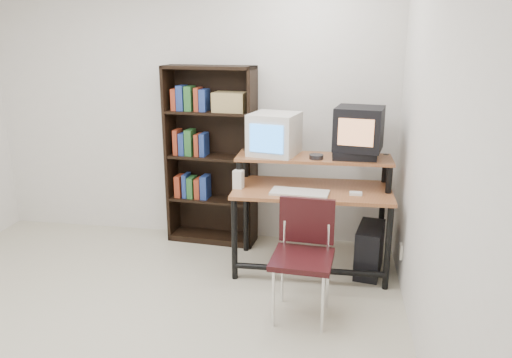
% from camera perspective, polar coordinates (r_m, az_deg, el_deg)
% --- Properties ---
extents(floor, '(4.00, 4.00, 0.01)m').
position_cam_1_polar(floor, '(3.64, -16.30, -17.65)').
color(floor, beige).
rests_on(floor, ground).
extents(back_wall, '(4.00, 0.01, 2.60)m').
position_cam_1_polar(back_wall, '(4.96, -7.64, 8.09)').
color(back_wall, silver).
rests_on(back_wall, floor).
extents(right_wall, '(0.01, 4.00, 2.60)m').
position_cam_1_polar(right_wall, '(2.84, 20.61, 1.22)').
color(right_wall, silver).
rests_on(right_wall, floor).
extents(computer_desk, '(1.33, 0.68, 0.98)m').
position_cam_1_polar(computer_desk, '(4.27, 6.46, -1.43)').
color(computer_desk, '#985931').
rests_on(computer_desk, floor).
extents(crt_monitor, '(0.46, 0.47, 0.37)m').
position_cam_1_polar(crt_monitor, '(4.32, 2.11, 5.10)').
color(crt_monitor, beige).
rests_on(crt_monitor, computer_desk).
extents(vcr, '(0.37, 0.27, 0.08)m').
position_cam_1_polar(vcr, '(4.28, 11.10, 2.71)').
color(vcr, black).
rests_on(vcr, computer_desk).
extents(crt_tv, '(0.44, 0.43, 0.36)m').
position_cam_1_polar(crt_tv, '(4.27, 11.69, 5.67)').
color(crt_tv, black).
rests_on(crt_tv, vcr).
extents(cd_spindle, '(0.13, 0.13, 0.05)m').
position_cam_1_polar(cd_spindle, '(4.21, 6.90, 2.46)').
color(cd_spindle, '#26262B').
rests_on(cd_spindle, computer_desk).
extents(keyboard, '(0.49, 0.25, 0.03)m').
position_cam_1_polar(keyboard, '(4.09, 5.01, -1.65)').
color(keyboard, beige).
rests_on(keyboard, computer_desk).
extents(mousepad, '(0.25, 0.22, 0.01)m').
position_cam_1_polar(mousepad, '(4.14, 11.54, -1.88)').
color(mousepad, black).
rests_on(mousepad, computer_desk).
extents(mouse, '(0.10, 0.06, 0.03)m').
position_cam_1_polar(mouse, '(4.12, 11.33, -1.70)').
color(mouse, white).
rests_on(mouse, mousepad).
extents(desk_speaker, '(0.09, 0.09, 0.17)m').
position_cam_1_polar(desk_speaker, '(4.20, -2.02, -0.13)').
color(desk_speaker, beige).
rests_on(desk_speaker, computer_desk).
extents(pc_tower, '(0.28, 0.48, 0.42)m').
position_cam_1_polar(pc_tower, '(4.43, 12.83, -7.86)').
color(pc_tower, black).
rests_on(pc_tower, floor).
extents(school_chair, '(0.46, 0.46, 0.85)m').
position_cam_1_polar(school_chair, '(3.62, 5.50, -7.66)').
color(school_chair, black).
rests_on(school_chair, floor).
extents(bookshelf, '(0.88, 0.36, 1.71)m').
position_cam_1_polar(bookshelf, '(4.83, -5.10, 2.92)').
color(bookshelf, black).
rests_on(bookshelf, floor).
extents(wall_outlet, '(0.02, 0.08, 0.12)m').
position_cam_1_polar(wall_outlet, '(4.24, 16.23, -7.93)').
color(wall_outlet, beige).
rests_on(wall_outlet, right_wall).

